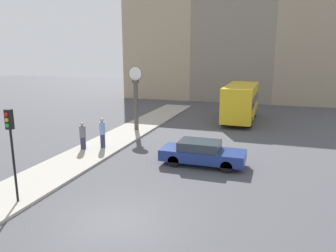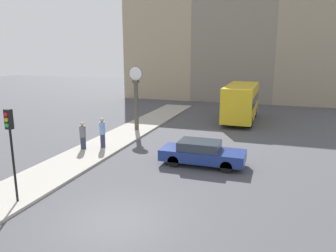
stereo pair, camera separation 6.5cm
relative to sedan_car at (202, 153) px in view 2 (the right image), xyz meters
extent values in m
plane|color=#47474C|center=(-1.57, -6.95, -0.67)|extent=(120.00, 120.00, 0.00)
cube|color=#A39E93|center=(-6.73, 4.67, -0.61)|extent=(2.86, 27.24, 0.13)
cube|color=tan|center=(-11.02, 24.94, 6.26)|extent=(8.89, 5.00, 13.85)
cube|color=gray|center=(-1.75, 24.94, 7.35)|extent=(9.65, 5.00, 16.04)
cube|color=gray|center=(7.70, 24.94, 8.27)|extent=(9.24, 5.00, 17.88)
cube|color=navy|center=(0.04, 0.00, -0.11)|extent=(4.45, 1.72, 0.59)
cube|color=#2D3842|center=(-0.14, 0.00, 0.41)|extent=(2.14, 1.55, 0.46)
cylinder|color=black|center=(1.42, 0.75, -0.36)|extent=(0.62, 0.22, 0.62)
cylinder|color=black|center=(1.42, -0.75, -0.36)|extent=(0.62, 0.22, 0.62)
cylinder|color=black|center=(-1.34, 0.75, -0.36)|extent=(0.62, 0.22, 0.62)
cylinder|color=black|center=(-1.34, -0.75, -0.36)|extent=(0.62, 0.22, 0.62)
cube|color=gold|center=(0.65, 12.27, 1.09)|extent=(2.41, 7.40, 2.80)
cube|color=#1E232D|center=(0.65, 12.27, 1.29)|extent=(2.44, 7.25, 0.82)
cylinder|color=black|center=(1.72, 14.56, -0.22)|extent=(0.28, 0.90, 0.90)
cylinder|color=black|center=(-0.42, 14.56, -0.22)|extent=(0.28, 0.90, 0.90)
cylinder|color=black|center=(1.72, 9.97, -0.22)|extent=(0.28, 0.90, 0.90)
cylinder|color=black|center=(-0.42, 9.97, -0.22)|extent=(0.28, 0.90, 0.90)
cylinder|color=black|center=(-5.91, -6.85, 0.93)|extent=(0.09, 0.09, 2.94)
cube|color=black|center=(-5.91, -6.85, 2.77)|extent=(0.26, 0.20, 0.76)
cylinder|color=red|center=(-5.91, -6.97, 2.98)|extent=(0.15, 0.04, 0.15)
cylinder|color=orange|center=(-5.91, -6.97, 2.77)|extent=(0.15, 0.04, 0.15)
cylinder|color=green|center=(-5.91, -6.97, 2.57)|extent=(0.15, 0.04, 0.15)
cylinder|color=#4C473D|center=(-6.40, 5.93, 1.23)|extent=(0.32, 0.32, 3.55)
cube|color=#4C473D|center=(-6.40, 5.93, 3.11)|extent=(0.42, 0.42, 0.19)
cylinder|color=#4C473D|center=(-6.40, 5.93, 3.69)|extent=(1.06, 0.04, 1.06)
cylinder|color=white|center=(-6.40, 5.93, 3.69)|extent=(0.99, 0.06, 0.99)
cylinder|color=#2D334C|center=(-6.47, 0.91, -0.13)|extent=(0.29, 0.29, 0.82)
cylinder|color=#729ED8|center=(-6.47, 0.91, 0.67)|extent=(0.35, 0.35, 0.77)
sphere|color=tan|center=(-6.47, 0.91, 1.18)|extent=(0.25, 0.25, 0.25)
cylinder|color=#2D334C|center=(-7.43, 0.23, -0.17)|extent=(0.32, 0.32, 0.74)
cylinder|color=slate|center=(-7.43, 0.23, 0.54)|extent=(0.38, 0.38, 0.69)
sphere|color=tan|center=(-7.43, 0.23, 1.00)|extent=(0.22, 0.22, 0.22)
camera|label=1|loc=(3.53, -16.36, 5.24)|focal=35.00mm
camera|label=2|loc=(3.59, -16.34, 5.24)|focal=35.00mm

